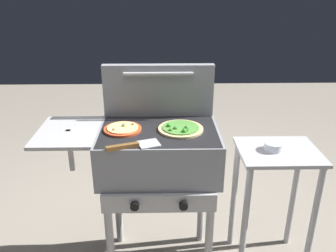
{
  "coord_description": "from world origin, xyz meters",
  "views": [
    {
      "loc": [
        0.01,
        -1.71,
        1.64
      ],
      "look_at": [
        0.05,
        0.0,
        0.92
      ],
      "focal_mm": 37.56,
      "sensor_mm": 36.0,
      "label": 1
    }
  ],
  "objects_px": {
    "topping_bowl_near": "(273,147)",
    "prep_table": "(274,185)",
    "pizza_cheese": "(123,129)",
    "grill": "(156,154)",
    "pizza_veggie": "(181,129)",
    "spatula": "(133,145)"
  },
  "relations": [
    {
      "from": "grill",
      "to": "topping_bowl_near",
      "type": "xyz_separation_m",
      "value": [
        0.64,
        0.01,
        0.04
      ]
    },
    {
      "from": "spatula",
      "to": "topping_bowl_near",
      "type": "height_order",
      "value": "spatula"
    },
    {
      "from": "spatula",
      "to": "topping_bowl_near",
      "type": "bearing_deg",
      "value": 15.41
    },
    {
      "from": "pizza_cheese",
      "to": "prep_table",
      "type": "height_order",
      "value": "pizza_cheese"
    },
    {
      "from": "grill",
      "to": "pizza_cheese",
      "type": "distance_m",
      "value": 0.23
    },
    {
      "from": "pizza_veggie",
      "to": "spatula",
      "type": "distance_m",
      "value": 0.31
    },
    {
      "from": "pizza_cheese",
      "to": "pizza_veggie",
      "type": "xyz_separation_m",
      "value": [
        0.31,
        -0.01,
        0.0
      ]
    },
    {
      "from": "pizza_cheese",
      "to": "topping_bowl_near",
      "type": "relative_size",
      "value": 1.94
    },
    {
      "from": "pizza_cheese",
      "to": "prep_table",
      "type": "xyz_separation_m",
      "value": [
        0.85,
        0.01,
        -0.36
      ]
    },
    {
      "from": "topping_bowl_near",
      "to": "grill",
      "type": "bearing_deg",
      "value": -179.49
    },
    {
      "from": "pizza_veggie",
      "to": "topping_bowl_near",
      "type": "xyz_separation_m",
      "value": [
        0.51,
        0.01,
        -0.12
      ]
    },
    {
      "from": "pizza_veggie",
      "to": "prep_table",
      "type": "height_order",
      "value": "pizza_veggie"
    },
    {
      "from": "topping_bowl_near",
      "to": "prep_table",
      "type": "bearing_deg",
      "value": -2.41
    },
    {
      "from": "grill",
      "to": "topping_bowl_near",
      "type": "bearing_deg",
      "value": 0.51
    },
    {
      "from": "spatula",
      "to": "prep_table",
      "type": "distance_m",
      "value": 0.88
    },
    {
      "from": "pizza_cheese",
      "to": "spatula",
      "type": "relative_size",
      "value": 0.75
    },
    {
      "from": "topping_bowl_near",
      "to": "spatula",
      "type": "bearing_deg",
      "value": -164.59
    },
    {
      "from": "grill",
      "to": "pizza_veggie",
      "type": "relative_size",
      "value": 4.02
    },
    {
      "from": "pizza_cheese",
      "to": "grill",
      "type": "bearing_deg",
      "value": 0.3
    },
    {
      "from": "pizza_veggie",
      "to": "topping_bowl_near",
      "type": "bearing_deg",
      "value": 1.32
    },
    {
      "from": "prep_table",
      "to": "topping_bowl_near",
      "type": "height_order",
      "value": "topping_bowl_near"
    },
    {
      "from": "pizza_cheese",
      "to": "topping_bowl_near",
      "type": "xyz_separation_m",
      "value": [
        0.82,
        0.01,
        -0.12
      ]
    }
  ]
}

